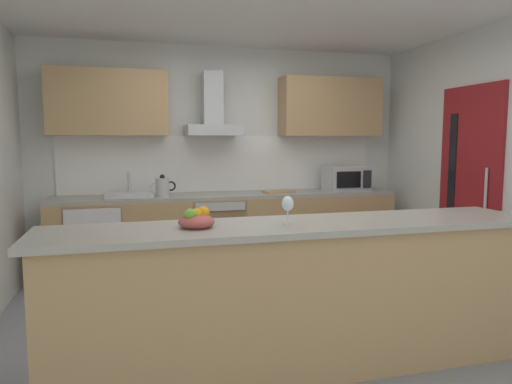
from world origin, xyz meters
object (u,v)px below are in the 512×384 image
(oven, at_px, (216,233))
(wine_glass, at_px, (288,205))
(fruit_bowl, at_px, (197,220))
(refrigerator, at_px, (96,242))
(microwave, at_px, (346,178))
(chopping_board, at_px, (278,192))
(sink, at_px, (129,194))
(kettle, at_px, (163,187))
(range_hood, at_px, (213,116))

(oven, bearing_deg, wine_glass, -89.65)
(fruit_bowl, bearing_deg, refrigerator, 107.50)
(refrigerator, distance_m, microwave, 2.97)
(oven, bearing_deg, microwave, -1.00)
(chopping_board, bearing_deg, sink, 178.82)
(sink, height_order, wine_glass, sink)
(microwave, height_order, kettle, microwave)
(range_hood, bearing_deg, refrigerator, -174.21)
(fruit_bowl, bearing_deg, kettle, 90.92)
(wine_glass, bearing_deg, sink, 111.37)
(refrigerator, relative_size, microwave, 1.70)
(kettle, distance_m, wine_glass, 2.47)
(sink, bearing_deg, kettle, -7.25)
(chopping_board, bearing_deg, fruit_bowl, -118.61)
(wine_glass, bearing_deg, oven, 90.35)
(oven, xyz_separation_m, kettle, (-0.59, -0.03, 0.55))
(fruit_bowl, bearing_deg, sink, 99.20)
(refrigerator, distance_m, range_hood, 1.89)
(oven, relative_size, chopping_board, 2.35)
(oven, xyz_separation_m, refrigerator, (-1.30, -0.00, -0.03))
(oven, distance_m, refrigerator, 1.31)
(oven, relative_size, wine_glass, 4.50)
(refrigerator, xyz_separation_m, fruit_bowl, (0.75, -2.39, 0.60))
(range_hood, height_order, wine_glass, range_hood)
(wine_glass, xyz_separation_m, fruit_bowl, (-0.57, 0.04, -0.08))
(microwave, bearing_deg, chopping_board, 179.72)
(sink, height_order, range_hood, range_hood)
(oven, bearing_deg, sink, 179.33)
(oven, distance_m, wine_glass, 2.52)
(oven, height_order, microwave, microwave)
(oven, bearing_deg, kettle, -176.73)
(refrigerator, bearing_deg, fruit_bowl, -72.50)
(chopping_board, bearing_deg, wine_glass, -106.74)
(wine_glass, bearing_deg, chopping_board, 73.26)
(microwave, bearing_deg, refrigerator, 179.50)
(refrigerator, distance_m, kettle, 0.92)
(refrigerator, bearing_deg, kettle, -2.48)
(refrigerator, height_order, microwave, microwave)
(oven, xyz_separation_m, fruit_bowl, (-0.55, -2.39, 0.57))
(sink, xyz_separation_m, fruit_bowl, (0.39, -2.40, 0.10))
(kettle, bearing_deg, oven, 3.27)
(oven, distance_m, kettle, 0.80)
(sink, bearing_deg, range_hood, 7.18)
(kettle, xyz_separation_m, wine_glass, (0.60, -2.40, 0.10))
(fruit_bowl, bearing_deg, oven, 77.00)
(oven, relative_size, microwave, 1.60)
(refrigerator, xyz_separation_m, wine_glass, (1.32, -2.43, 0.68))
(oven, bearing_deg, chopping_board, -1.84)
(wine_glass, relative_size, fruit_bowl, 0.81)
(wine_glass, bearing_deg, refrigerator, 118.52)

